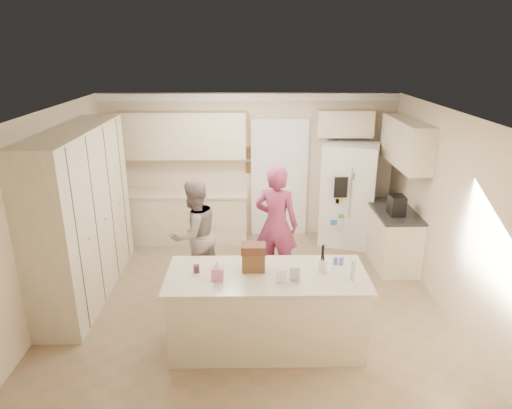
{
  "coord_description": "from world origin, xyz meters",
  "views": [
    {
      "loc": [
        0.01,
        -5.7,
        3.38
      ],
      "look_at": [
        0.1,
        0.35,
        1.25
      ],
      "focal_mm": 32.0,
      "sensor_mm": 36.0,
      "label": 1
    }
  ],
  "objects_px": {
    "utensil_crock": "(324,266)",
    "teen_boy": "(195,234)",
    "coffee_maker": "(397,205)",
    "teen_girl": "(276,224)",
    "island_base": "(266,311)",
    "tissue_box": "(217,273)",
    "refrigerator": "(348,195)",
    "dollhouse_body": "(253,261)"
  },
  "relations": [
    {
      "from": "coffee_maker",
      "to": "island_base",
      "type": "xyz_separation_m",
      "value": [
        -2.05,
        -1.9,
        -0.63
      ]
    },
    {
      "from": "island_base",
      "to": "utensil_crock",
      "type": "relative_size",
      "value": 14.67
    },
    {
      "from": "island_base",
      "to": "teen_boy",
      "type": "height_order",
      "value": "teen_boy"
    },
    {
      "from": "tissue_box",
      "to": "teen_boy",
      "type": "xyz_separation_m",
      "value": [
        -0.43,
        1.54,
        -0.19
      ]
    },
    {
      "from": "utensil_crock",
      "to": "dollhouse_body",
      "type": "distance_m",
      "value": 0.8
    },
    {
      "from": "island_base",
      "to": "teen_girl",
      "type": "relative_size",
      "value": 1.24
    },
    {
      "from": "coffee_maker",
      "to": "island_base",
      "type": "height_order",
      "value": "coffee_maker"
    },
    {
      "from": "utensil_crock",
      "to": "teen_girl",
      "type": "xyz_separation_m",
      "value": [
        -0.45,
        1.56,
        -0.11
      ]
    },
    {
      "from": "teen_boy",
      "to": "utensil_crock",
      "type": "bearing_deg",
      "value": 96.95
    },
    {
      "from": "utensil_crock",
      "to": "tissue_box",
      "type": "bearing_deg",
      "value": -172.87
    },
    {
      "from": "utensil_crock",
      "to": "tissue_box",
      "type": "relative_size",
      "value": 1.07
    },
    {
      "from": "teen_boy",
      "to": "teen_girl",
      "type": "relative_size",
      "value": 0.91
    },
    {
      "from": "utensil_crock",
      "to": "dollhouse_body",
      "type": "height_order",
      "value": "dollhouse_body"
    },
    {
      "from": "tissue_box",
      "to": "teen_boy",
      "type": "distance_m",
      "value": 1.61
    },
    {
      "from": "tissue_box",
      "to": "teen_girl",
      "type": "relative_size",
      "value": 0.08
    },
    {
      "from": "utensil_crock",
      "to": "teen_boy",
      "type": "relative_size",
      "value": 0.09
    },
    {
      "from": "island_base",
      "to": "dollhouse_body",
      "type": "relative_size",
      "value": 8.46
    },
    {
      "from": "island_base",
      "to": "teen_boy",
      "type": "bearing_deg",
      "value": 124.42
    },
    {
      "from": "utensil_crock",
      "to": "teen_boy",
      "type": "bearing_deg",
      "value": 139.69
    },
    {
      "from": "tissue_box",
      "to": "teen_girl",
      "type": "distance_m",
      "value": 1.87
    },
    {
      "from": "tissue_box",
      "to": "dollhouse_body",
      "type": "height_order",
      "value": "dollhouse_body"
    },
    {
      "from": "refrigerator",
      "to": "island_base",
      "type": "relative_size",
      "value": 0.82
    },
    {
      "from": "island_base",
      "to": "utensil_crock",
      "type": "distance_m",
      "value": 0.86
    },
    {
      "from": "island_base",
      "to": "utensil_crock",
      "type": "bearing_deg",
      "value": 4.4
    },
    {
      "from": "refrigerator",
      "to": "coffee_maker",
      "type": "height_order",
      "value": "refrigerator"
    },
    {
      "from": "utensil_crock",
      "to": "refrigerator",
      "type": "bearing_deg",
      "value": 72.86
    },
    {
      "from": "island_base",
      "to": "tissue_box",
      "type": "height_order",
      "value": "tissue_box"
    },
    {
      "from": "utensil_crock",
      "to": "tissue_box",
      "type": "distance_m",
      "value": 1.21
    },
    {
      "from": "tissue_box",
      "to": "teen_boy",
      "type": "relative_size",
      "value": 0.09
    },
    {
      "from": "coffee_maker",
      "to": "teen_boy",
      "type": "height_order",
      "value": "teen_boy"
    },
    {
      "from": "coffee_maker",
      "to": "utensil_crock",
      "type": "xyz_separation_m",
      "value": [
        -1.4,
        -1.85,
        -0.07
      ]
    },
    {
      "from": "coffee_maker",
      "to": "island_base",
      "type": "relative_size",
      "value": 0.14
    },
    {
      "from": "tissue_box",
      "to": "teen_girl",
      "type": "bearing_deg",
      "value": 66.27
    },
    {
      "from": "dollhouse_body",
      "to": "teen_girl",
      "type": "xyz_separation_m",
      "value": [
        0.35,
        1.51,
        -0.15
      ]
    },
    {
      "from": "dollhouse_body",
      "to": "teen_boy",
      "type": "bearing_deg",
      "value": 121.97
    },
    {
      "from": "refrigerator",
      "to": "tissue_box",
      "type": "distance_m",
      "value": 3.68
    },
    {
      "from": "teen_girl",
      "to": "teen_boy",
      "type": "bearing_deg",
      "value": 27.35
    },
    {
      "from": "refrigerator",
      "to": "tissue_box",
      "type": "relative_size",
      "value": 12.86
    },
    {
      "from": "refrigerator",
      "to": "tissue_box",
      "type": "xyz_separation_m",
      "value": [
        -2.09,
        -3.03,
        0.1
      ]
    },
    {
      "from": "coffee_maker",
      "to": "teen_girl",
      "type": "bearing_deg",
      "value": -171.01
    },
    {
      "from": "coffee_maker",
      "to": "utensil_crock",
      "type": "distance_m",
      "value": 2.32
    },
    {
      "from": "utensil_crock",
      "to": "teen_girl",
      "type": "distance_m",
      "value": 1.63
    }
  ]
}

